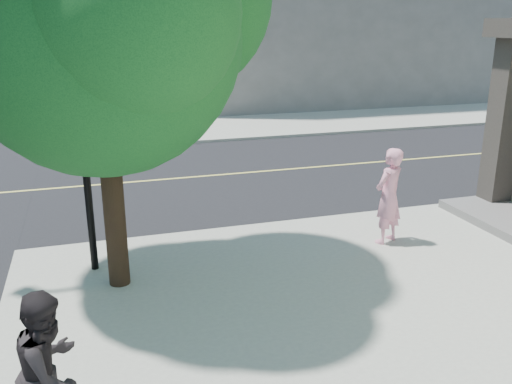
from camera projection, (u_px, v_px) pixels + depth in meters
name	position (u px, v px, depth m)	size (l,w,h in m)	color
ground	(70.00, 250.00, 10.90)	(140.00, 140.00, 0.00)	black
road_ew	(72.00, 187.00, 15.00)	(140.00, 9.00, 0.01)	black
sidewalk_ne	(301.00, 93.00, 34.30)	(29.00, 25.00, 0.12)	#A3A495
man_on_phone	(389.00, 196.00, 10.72)	(0.70, 0.46, 1.92)	pink
pedestrian	(51.00, 372.00, 5.47)	(0.86, 0.67, 1.77)	black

